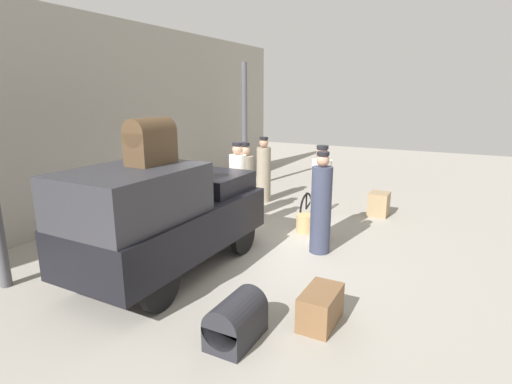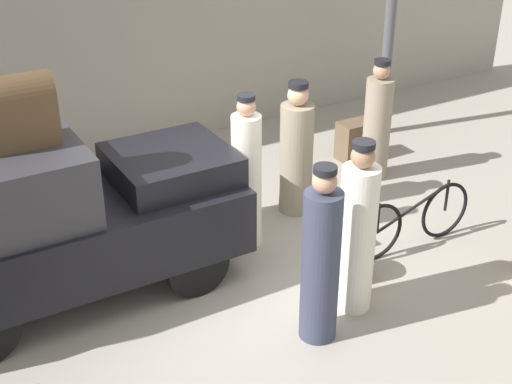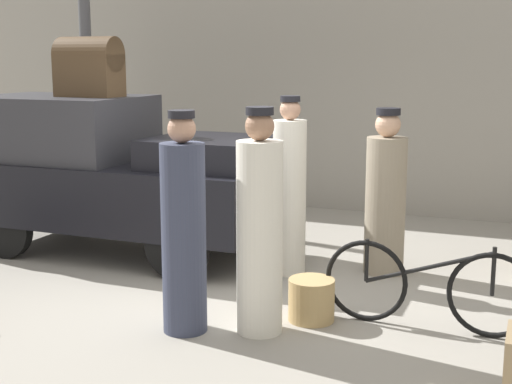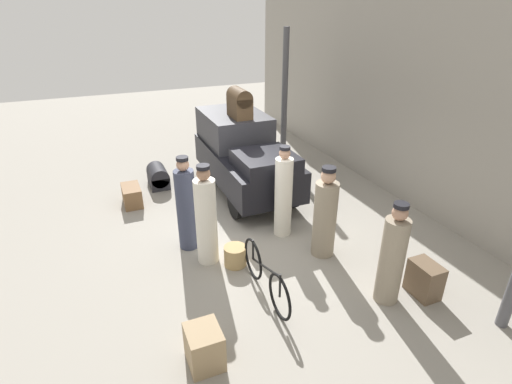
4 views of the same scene
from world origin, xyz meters
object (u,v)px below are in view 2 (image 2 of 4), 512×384
Objects in this scene: bicycle at (412,220)px; porter_with_bicycle at (296,154)px; porter_standing_middle at (247,177)px; trunk_on_truck_roof at (14,110)px; conductor_in_dark_uniform at (321,262)px; porter_lifting_near_truck at (377,125)px; truck at (52,217)px; porter_carrying_trunk at (357,235)px; suitcase_small_leather at (355,140)px; wicker_basket at (354,263)px.

bicycle is 1.01× the size of porter_with_bicycle.
trunk_on_truck_roof is at bearing 179.50° from porter_standing_middle.
conductor_in_dark_uniform reaches higher than porter_lifting_near_truck.
truck is at bearing -173.57° from porter_with_bicycle.
porter_carrying_trunk reaches higher than bicycle.
bicycle is 1.02× the size of porter_lifting_near_truck.
bicycle is at bearing -34.18° from porter_standing_middle.
suitcase_small_leather is (0.97, 2.35, -0.08)m from bicycle.
conductor_in_dark_uniform is (-0.91, -0.62, 0.67)m from wicker_basket.
truck is 3.26m from wicker_basket.
porter_lifting_near_truck reaches higher than bicycle.
porter_standing_middle is 3.22× the size of suitcase_small_leather.
truck is 1.93× the size of conductor_in_dark_uniform.
suitcase_small_leather is (0.14, 0.62, -0.49)m from porter_lifting_near_truck.
bicycle is 0.99m from wicker_basket.
porter_lifting_near_truck is at bearing 7.55° from truck.
porter_lifting_near_truck is at bearing 46.73° from wicker_basket.
suitcase_small_leather is (1.92, 2.52, 0.11)m from wicker_basket.
porter_with_bicycle is (0.61, 2.04, -0.07)m from porter_carrying_trunk.
porter_with_bicycle is 1.93m from suitcase_small_leather.
porter_with_bicycle is (3.18, 0.36, -0.18)m from truck.
bicycle is 3.02× the size of suitcase_small_leather.
suitcase_small_leather is at bearing 13.91° from trunk_on_truck_roof.
wicker_basket is (-0.96, -0.17, -0.18)m from bicycle.
wicker_basket is 2.67m from porter_lifting_near_truck.
bicycle reaches higher than wicker_basket.
trunk_on_truck_roof is (-0.20, -0.00, 1.19)m from truck.
bicycle is 2.54m from suitcase_small_leather.
porter_carrying_trunk is 1.09× the size of porter_lifting_near_truck.
wicker_basket is at bearing -170.07° from bicycle.
porter_lifting_near_truck reaches higher than suitcase_small_leather.
wicker_basket is 3.17m from suitcase_small_leather.
wicker_basket is 1.77m from porter_with_bicycle.
conductor_in_dark_uniform is at bearing -137.00° from porter_lifting_near_truck.
porter_standing_middle is at bearing 117.26° from wicker_basket.
bicycle is 1.49m from porter_carrying_trunk.
conductor_in_dark_uniform is (-1.20, -2.25, 0.06)m from porter_with_bicycle.
porter_carrying_trunk is 2.59× the size of trunk_on_truck_roof.
truck reaches higher than bicycle.
porter_carrying_trunk is at bearing -132.49° from porter_lifting_near_truck.
porter_carrying_trunk reaches higher than porter_standing_middle.
trunk_on_truck_roof is at bearing 148.64° from porter_carrying_trunk.
porter_with_bicycle is at bearing 62.04° from conductor_in_dark_uniform.
bicycle is at bearing -65.46° from porter_with_bicycle.
trunk_on_truck_roof is at bearing 138.96° from conductor_in_dark_uniform.
trunk_on_truck_roof reaches higher than suitcase_small_leather.
porter_lifting_near_truck is (4.68, 0.62, -0.19)m from truck.
truck is 3.20m from porter_with_bicycle.
suitcase_small_leather is at bearing 47.91° from conductor_in_dark_uniform.
porter_standing_middle is (-0.65, 1.26, 0.68)m from wicker_basket.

